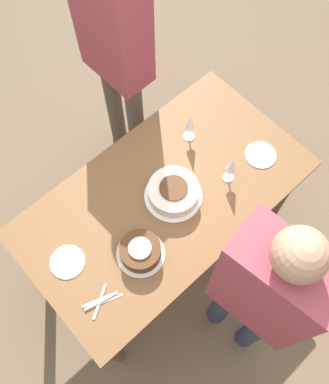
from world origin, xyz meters
The scene contains 11 objects.
ground_plane centered at (0.00, 0.00, 0.00)m, with size 12.00×12.00×0.00m, color brown.
dining_table centered at (0.00, 0.00, 0.65)m, with size 1.55×0.86×0.77m.
cake_center_white centered at (0.03, -0.03, 0.82)m, with size 0.30×0.30×0.10m.
cake_front_chocolate centered at (-0.30, -0.15, 0.82)m, with size 0.24×0.24×0.10m.
wine_glass_near centered at (0.35, 0.18, 0.91)m, with size 0.06×0.06×0.20m.
wine_glass_far centered at (0.32, -0.15, 0.91)m, with size 0.06×0.06×0.20m.
dessert_plate_left centered at (-0.59, 0.06, 0.77)m, with size 0.17×0.17×0.01m.
dessert_plate_right centered at (0.56, -0.17, 0.77)m, with size 0.17×0.17×0.01m.
fork_pile centered at (-0.59, -0.20, 0.78)m, with size 0.18×0.10×0.01m.
person_cutting centered at (-0.07, -0.69, 1.00)m, with size 0.27×0.43×1.65m.
person_watching centered at (0.32, 0.75, 1.08)m, with size 0.23×0.41×1.77m.
Camera 1 is at (-0.63, -0.69, 2.81)m, focal length 40.00 mm.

